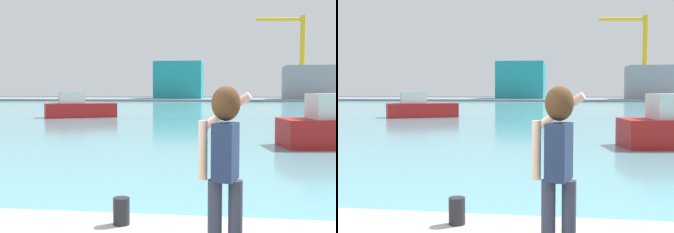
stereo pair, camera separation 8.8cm
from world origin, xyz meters
The scene contains 9 objects.
ground_plane centered at (0.00, 50.00, 0.00)m, with size 220.00×220.00×0.00m, color #334751.
harbor_water centered at (0.00, 52.00, 0.01)m, with size 140.00×100.00×0.02m, color #599EA8.
far_shore_dock centered at (0.00, 92.00, 0.22)m, with size 140.00×20.00×0.45m, color gray.
person_photographer centered at (1.15, 0.46, 1.63)m, with size 0.53×0.57×1.74m.
harbor_bollard centered at (-0.14, 1.49, 0.73)m, with size 0.21×0.21×0.34m, color black.
boat_moored centered at (-10.92, 30.79, 0.79)m, with size 6.06×4.51×2.11m.
warehouse_left centered at (-9.24, 93.74, 4.52)m, with size 10.40×10.92×8.14m, color teal.
warehouse_right centered at (18.87, 89.82, 3.89)m, with size 10.94×8.74×6.90m, color gray.
port_crane centered at (15.72, 88.07, 10.66)m, with size 9.94×2.00×17.12m.
Camera 1 is at (1.15, -3.75, 2.26)m, focal length 46.17 mm.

